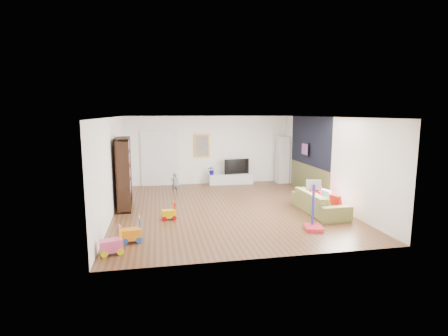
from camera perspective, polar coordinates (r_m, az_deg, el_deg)
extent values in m
cube|color=brown|center=(10.55, 0.41, -6.51)|extent=(6.50, 7.50, 0.00)
cube|color=white|center=(10.17, 0.43, 8.31)|extent=(6.50, 7.50, 0.00)
cube|color=white|center=(13.94, -2.60, 2.93)|extent=(6.50, 0.00, 2.70)
cube|color=white|center=(6.70, 6.73, -3.77)|extent=(6.50, 0.00, 2.70)
cube|color=white|center=(10.16, -17.86, 0.22)|extent=(0.00, 7.50, 2.70)
cube|color=silver|center=(11.36, 16.71, 1.17)|extent=(0.00, 7.50, 2.70)
cube|color=black|center=(12.55, 13.81, 4.30)|extent=(0.01, 3.20, 1.70)
cube|color=brown|center=(12.73, 13.58, -1.77)|extent=(0.01, 3.20, 1.00)
cube|color=white|center=(13.80, -10.41, 1.47)|extent=(1.45, 0.06, 2.10)
cube|color=gold|center=(13.85, -3.61, 3.71)|extent=(0.62, 0.06, 0.92)
cube|color=#7F3F8C|center=(12.74, 13.12, 3.03)|extent=(0.04, 0.56, 0.46)
cube|color=silver|center=(13.98, 1.11, -1.79)|extent=(1.76, 0.47, 0.41)
cube|color=silver|center=(14.32, 9.52, 1.35)|extent=(0.45, 0.45, 1.89)
cube|color=black|center=(10.78, -16.01, -0.82)|extent=(0.43, 1.45, 2.10)
imported|color=olive|center=(10.35, 15.31, -5.41)|extent=(0.89, 2.12, 0.61)
cube|color=red|center=(8.76, 14.53, -5.95)|extent=(0.53, 0.59, 1.21)
cube|color=#DAB900|center=(9.48, -8.99, -6.89)|extent=(0.38, 0.25, 0.49)
cube|color=orange|center=(8.04, -14.89, -9.71)|extent=(0.46, 0.31, 0.57)
cube|color=#EB4C8A|center=(7.50, -17.95, -11.22)|extent=(0.48, 0.36, 0.57)
imported|color=slate|center=(12.43, -8.05, -2.47)|extent=(0.30, 0.23, 0.74)
imported|color=black|center=(13.99, 1.93, 0.30)|extent=(1.05, 0.31, 0.60)
imported|color=#160B87|center=(13.75, -1.97, -0.33)|extent=(0.36, 0.32, 0.37)
cube|color=#AA160D|center=(9.86, 17.77, -5.17)|extent=(0.18, 0.36, 0.34)
cube|color=white|center=(10.39, 16.48, -4.40)|extent=(0.16, 0.37, 0.36)
cube|color=#B0001E|center=(10.92, 15.05, -3.69)|extent=(0.15, 0.41, 0.40)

